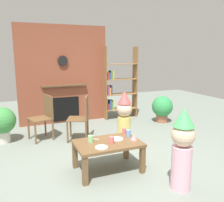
{
  "coord_description": "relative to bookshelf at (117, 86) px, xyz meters",
  "views": [
    {
      "loc": [
        -1.42,
        -3.35,
        1.72
      ],
      "look_at": [
        0.15,
        0.4,
        0.91
      ],
      "focal_mm": 38.28,
      "sensor_mm": 36.0,
      "label": 1
    }
  ],
  "objects": [
    {
      "name": "ground_plane",
      "position": [
        -1.15,
        -2.4,
        -0.86
      ],
      "size": [
        12.0,
        12.0,
        0.0
      ],
      "primitive_type": "plane",
      "color": "gray"
    },
    {
      "name": "brick_fireplace_feature",
      "position": [
        -1.39,
        0.2,
        0.33
      ],
      "size": [
        2.2,
        0.28,
        2.4
      ],
      "color": "brown",
      "rests_on": "ground_plane"
    },
    {
      "name": "bookshelf",
      "position": [
        0.0,
        0.0,
        0.0
      ],
      "size": [
        0.9,
        0.28,
        1.9
      ],
      "color": "olive",
      "rests_on": "ground_plane"
    },
    {
      "name": "coffee_table",
      "position": [
        -1.34,
        -2.67,
        -0.5
      ],
      "size": [
        0.96,
        0.62,
        0.44
      ],
      "color": "brown",
      "rests_on": "ground_plane"
    },
    {
      "name": "paper_cup_near_left",
      "position": [
        -0.96,
        -2.57,
        -0.37
      ],
      "size": [
        0.07,
        0.07,
        0.11
      ],
      "primitive_type": "cylinder",
      "color": "#669EE0",
      "rests_on": "coffee_table"
    },
    {
      "name": "paper_cup_near_right",
      "position": [
        -1.31,
        -2.73,
        -0.37
      ],
      "size": [
        0.08,
        0.08,
        0.1
      ],
      "primitive_type": "cylinder",
      "color": "#E5666B",
      "rests_on": "coffee_table"
    },
    {
      "name": "paper_cup_center",
      "position": [
        -0.96,
        -2.41,
        -0.38
      ],
      "size": [
        0.06,
        0.06,
        0.09
      ],
      "primitive_type": "cylinder",
      "color": "#E5666B",
      "rests_on": "coffee_table"
    },
    {
      "name": "paper_cup_far_left",
      "position": [
        -1.58,
        -2.58,
        -0.37
      ],
      "size": [
        0.08,
        0.08,
        0.1
      ],
      "primitive_type": "cylinder",
      "color": "#8CD18C",
      "rests_on": "coffee_table"
    },
    {
      "name": "paper_plate_front",
      "position": [
        -1.5,
        -2.83,
        -0.41
      ],
      "size": [
        0.18,
        0.18,
        0.01
      ],
      "primitive_type": "cylinder",
      "color": "white",
      "rests_on": "coffee_table"
    },
    {
      "name": "paper_plate_rear",
      "position": [
        -1.18,
        -2.61,
        -0.41
      ],
      "size": [
        0.19,
        0.19,
        0.01
      ],
      "primitive_type": "cylinder",
      "color": "white",
      "rests_on": "coffee_table"
    },
    {
      "name": "birthday_cake_slice",
      "position": [
        -0.95,
        -2.73,
        -0.38
      ],
      "size": [
        0.1,
        0.1,
        0.09
      ],
      "primitive_type": "cone",
      "color": "pink",
      "rests_on": "coffee_table"
    },
    {
      "name": "table_fork",
      "position": [
        -1.49,
        -2.47,
        -0.42
      ],
      "size": [
        0.12,
        0.11,
        0.01
      ],
      "primitive_type": "cube",
      "rotation": [
        0.0,
        0.0,
        2.41
      ],
      "color": "silver",
      "rests_on": "coffee_table"
    },
    {
      "name": "child_with_cone_hat",
      "position": [
        -0.66,
        -3.48,
        -0.3
      ],
      "size": [
        0.3,
        0.3,
        1.07
      ],
      "rotation": [
        0.0,
        0.0,
        2.27
      ],
      "color": "#EAB2C6",
      "rests_on": "ground_plane"
    },
    {
      "name": "child_in_pink",
      "position": [
        -0.68,
        -1.84,
        -0.31
      ],
      "size": [
        0.29,
        0.29,
        1.04
      ],
      "rotation": [
        0.0,
        0.0,
        -2.24
      ],
      "color": "#E0CC66",
      "rests_on": "ground_plane"
    },
    {
      "name": "dining_chair_left",
      "position": [
        -2.03,
        -0.91,
        -0.35
      ],
      "size": [
        0.5,
        0.5,
        0.9
      ],
      "rotation": [
        0.0,
        0.0,
        3.43
      ],
      "color": "brown",
      "rests_on": "ground_plane"
    },
    {
      "name": "dining_chair_middle",
      "position": [
        -1.34,
        -1.28,
        -0.35
      ],
      "size": [
        0.52,
        0.52,
        0.9
      ],
      "rotation": [
        0.0,
        0.0,
        2.75
      ],
      "color": "brown",
      "rests_on": "ground_plane"
    },
    {
      "name": "potted_plant_tall",
      "position": [
        0.89,
        -0.81,
        -0.49
      ],
      "size": [
        0.53,
        0.53,
        0.67
      ],
      "color": "#9E5B42",
      "rests_on": "ground_plane"
    },
    {
      "name": "potted_plant_short",
      "position": [
        -2.81,
        -0.8,
        -0.45
      ],
      "size": [
        0.52,
        0.52,
        0.7
      ],
      "color": "beige",
      "rests_on": "ground_plane"
    }
  ]
}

